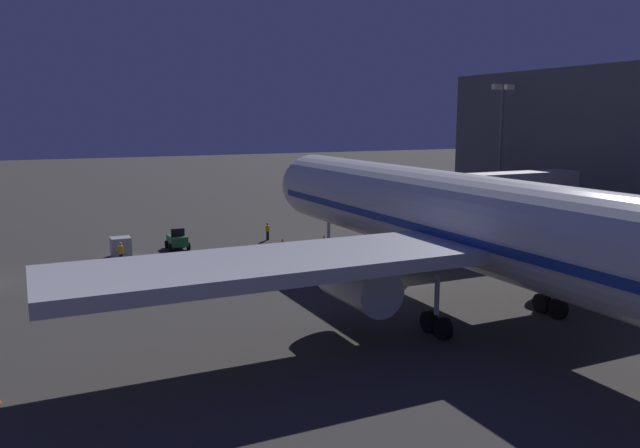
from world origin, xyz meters
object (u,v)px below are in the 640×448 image
at_px(ground_crew_marshaller_fwd, 121,252).
at_px(baggage_container_near_belt, 121,247).
at_px(ground_crew_by_belt_loader, 268,230).
at_px(traffic_cone_nose_port, 324,237).
at_px(traffic_cone_nose_starboard, 282,241).
at_px(airliner_at_gate, 507,232).
at_px(baggage_tug_spare, 177,241).
at_px(apron_floodlight_mast, 501,141).
at_px(jet_bridge, 469,189).

bearing_deg(ground_crew_marshaller_fwd, baggage_container_near_belt, -98.07).
relative_size(ground_crew_by_belt_loader, traffic_cone_nose_port, 3.11).
relative_size(baggage_container_near_belt, traffic_cone_nose_starboard, 3.07).
relative_size(airliner_at_gate, baggage_tug_spare, 25.04).
xyz_separation_m(apron_floodlight_mast, ground_crew_by_belt_loader, (28.27, -0.61, -8.24)).
height_order(jet_bridge, ground_crew_marshaller_fwd, jet_bridge).
distance_m(apron_floodlight_mast, ground_crew_marshaller_fwd, 43.72).
bearing_deg(airliner_at_gate, traffic_cone_nose_port, -94.50).
xyz_separation_m(traffic_cone_nose_port, traffic_cone_nose_starboard, (4.40, 0.00, 0.00)).
height_order(apron_floodlight_mast, baggage_container_near_belt, apron_floodlight_mast).
xyz_separation_m(baggage_tug_spare, ground_crew_by_belt_loader, (-9.01, -0.56, 0.16)).
distance_m(baggage_tug_spare, traffic_cone_nose_starboard, 9.77).
xyz_separation_m(airliner_at_gate, traffic_cone_nose_starboard, (2.20, -27.95, -5.32)).
xyz_separation_m(airliner_at_gate, ground_crew_marshaller_fwd, (17.28, -26.12, -4.63)).
bearing_deg(ground_crew_marshaller_fwd, ground_crew_by_belt_loader, -163.51).
bearing_deg(traffic_cone_nose_port, apron_floodlight_mast, -175.44).
height_order(traffic_cone_nose_port, traffic_cone_nose_starboard, same).
bearing_deg(traffic_cone_nose_port, traffic_cone_nose_starboard, 0.00).
bearing_deg(baggage_tug_spare, apron_floodlight_mast, 179.92).
distance_m(jet_bridge, baggage_tug_spare, 26.63).
bearing_deg(ground_crew_by_belt_loader, jet_bridge, 136.37).
bearing_deg(baggage_container_near_belt, traffic_cone_nose_starboard, 176.72).
bearing_deg(traffic_cone_nose_starboard, baggage_container_near_belt, -3.28).
distance_m(jet_bridge, baggage_container_near_belt, 30.72).
distance_m(jet_bridge, ground_crew_marshaller_fwd, 30.15).
bearing_deg(baggage_tug_spare, jet_bridge, 151.01).
bearing_deg(baggage_container_near_belt, jet_bridge, 157.48).
bearing_deg(ground_crew_marshaller_fwd, baggage_tug_spare, -145.82).
xyz_separation_m(apron_floodlight_mast, traffic_cone_nose_starboard, (27.70, 1.86, -8.91)).
bearing_deg(airliner_at_gate, baggage_container_near_belt, -59.59).
distance_m(apron_floodlight_mast, traffic_cone_nose_port, 25.01).
xyz_separation_m(airliner_at_gate, apron_floodlight_mast, (-25.50, -29.81, 3.59)).
xyz_separation_m(apron_floodlight_mast, baggage_tug_spare, (37.27, -0.05, -8.40)).
xyz_separation_m(ground_crew_marshaller_fwd, traffic_cone_nose_port, (-19.48, -1.83, -0.69)).
relative_size(airliner_at_gate, baggage_container_near_belt, 34.71).
bearing_deg(traffic_cone_nose_starboard, ground_crew_by_belt_loader, -77.08).
bearing_deg(ground_crew_marshaller_fwd, apron_floodlight_mast, -175.07).
relative_size(ground_crew_by_belt_loader, ground_crew_marshaller_fwd, 0.97).
relative_size(jet_bridge, baggage_container_near_belt, 12.16).
bearing_deg(airliner_at_gate, apron_floodlight_mast, -130.55).
height_order(airliner_at_gate, apron_floodlight_mast, airliner_at_gate).
xyz_separation_m(ground_crew_by_belt_loader, traffic_cone_nose_port, (-4.97, 2.46, -0.67)).
distance_m(baggage_tug_spare, traffic_cone_nose_port, 14.11).
distance_m(apron_floodlight_mast, ground_crew_by_belt_loader, 29.45).
distance_m(jet_bridge, traffic_cone_nose_port, 15.00).
relative_size(baggage_container_near_belt, traffic_cone_nose_port, 3.07).
relative_size(baggage_tug_spare, traffic_cone_nose_port, 4.26).
bearing_deg(jet_bridge, ground_crew_by_belt_loader, -43.63).
height_order(ground_crew_by_belt_loader, ground_crew_marshaller_fwd, ground_crew_marshaller_fwd).
bearing_deg(baggage_tug_spare, airliner_at_gate, 111.52).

